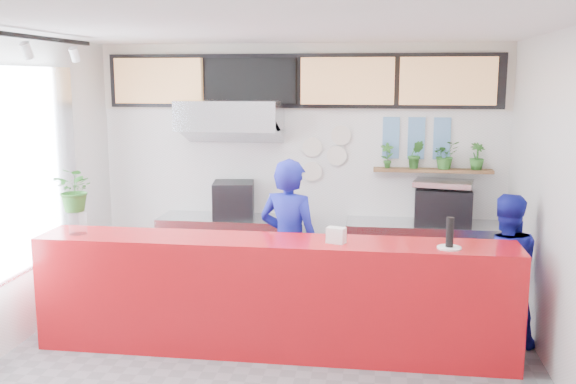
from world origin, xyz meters
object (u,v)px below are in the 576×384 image
Objects in this scene: staff_center at (289,245)px; pepper_mill at (450,232)px; service_counter at (273,296)px; staff_right at (503,269)px; espresso_machine at (443,206)px; panini_oven at (234,200)px.

staff_center reaches higher than pepper_mill.
staff_right is at bearing 13.27° from service_counter.
espresso_machine is at bearing -126.73° from staff_center.
staff_center is 6.68× the size of pepper_mill.
staff_center is at bearing 155.06° from pepper_mill.
espresso_machine is at bearing -68.79° from staff_right.
espresso_machine is at bearing 86.43° from pepper_mill.
service_counter is 3.01× the size of staff_right.
staff_center reaches higher than staff_right.
staff_right reaches higher than pepper_mill.
espresso_machine is (2.50, 0.00, -0.01)m from panini_oven.
pepper_mill is at bearing 172.49° from staff_center.
service_counter is at bearing 101.11° from staff_center.
espresso_machine is at bearing 46.40° from service_counter.
service_counter is 2.52× the size of staff_center.
panini_oven is 3.05m from pepper_mill.
espresso_machine is 1.42m from staff_right.
staff_center is 2.13m from staff_right.
staff_right is 5.60× the size of pepper_mill.
service_counter is 9.27× the size of panini_oven.
panini_oven reaches higher than espresso_machine.
service_counter is 2.55m from espresso_machine.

